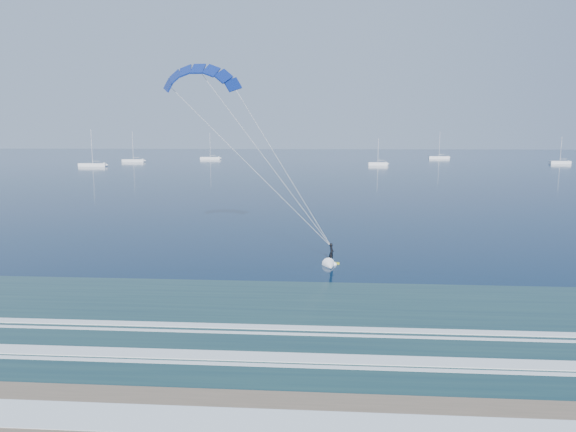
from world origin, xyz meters
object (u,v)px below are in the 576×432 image
at_px(sailboat_3, 378,164).
at_px(sailboat_5, 560,162).
at_px(sailboat_0, 93,165).
at_px(sailboat_1, 133,160).
at_px(kitesurfer_rig, 263,156).
at_px(sailboat_2, 210,158).
at_px(sailboat_4, 439,157).

distance_m(sailboat_3, sailboat_5, 77.21).
relative_size(sailboat_0, sailboat_3, 1.34).
height_order(sailboat_0, sailboat_1, sailboat_0).
height_order(kitesurfer_rig, sailboat_2, kitesurfer_rig).
relative_size(kitesurfer_rig, sailboat_5, 1.61).
relative_size(sailboat_0, sailboat_5, 1.25).
height_order(sailboat_4, sailboat_5, sailboat_4).
xyz_separation_m(kitesurfer_rig, sailboat_3, (25.62, 157.79, -8.57)).
bearing_deg(sailboat_5, sailboat_0, -170.03).
bearing_deg(sailboat_0, kitesurfer_rig, -60.56).
relative_size(sailboat_0, sailboat_4, 1.01).
height_order(sailboat_2, sailboat_4, sailboat_4).
bearing_deg(kitesurfer_rig, sailboat_2, 103.78).
relative_size(sailboat_0, sailboat_1, 1.04).
bearing_deg(sailboat_2, sailboat_1, -134.39).
bearing_deg(sailboat_2, sailboat_5, -11.61).
bearing_deg(sailboat_1, sailboat_2, 45.61).
height_order(kitesurfer_rig, sailboat_3, kitesurfer_rig).
relative_size(sailboat_3, sailboat_5, 0.93).
relative_size(sailboat_2, sailboat_4, 0.96).
bearing_deg(sailboat_5, sailboat_3, -167.29).
xyz_separation_m(sailboat_2, sailboat_5, (151.43, -31.10, -0.01)).
bearing_deg(sailboat_4, sailboat_2, -171.45).
relative_size(kitesurfer_rig, sailboat_2, 1.37).
xyz_separation_m(sailboat_4, sailboat_5, (38.08, -48.14, -0.02)).
xyz_separation_m(sailboat_1, sailboat_3, (103.86, -19.74, -0.02)).
relative_size(sailboat_0, sailboat_2, 1.06).
distance_m(sailboat_2, sailboat_5, 154.59).
distance_m(sailboat_1, sailboat_4, 148.22).
bearing_deg(sailboat_3, sailboat_0, -172.01).
height_order(sailboat_2, sailboat_3, sailboat_2).
bearing_deg(sailboat_4, sailboat_5, -51.66).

